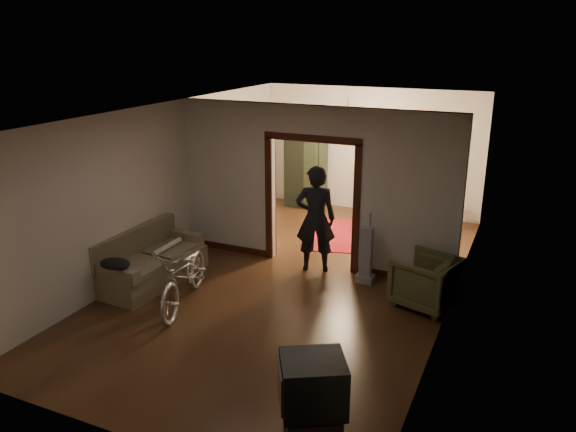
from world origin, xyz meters
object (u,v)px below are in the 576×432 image
Objects in this scene: locker at (306,169)px; armchair at (425,281)px; bicycle at (185,275)px; person at (315,219)px; sofa at (152,257)px; desk at (411,208)px.

armchair is at bearing -37.73° from locker.
bicycle is 5.46m from locker.
person is 3.77m from locker.
sofa is 1.06× the size of locker.
desk is (-1.00, 3.58, 0.00)m from armchair.
desk is (2.30, 5.02, -0.09)m from bicycle.
locker reaches higher than bicycle.
person is at bearing -94.42° from desk.
armchair is (3.30, 1.44, -0.09)m from bicycle.
person is 1.75× the size of desk.
desk is at bearing 58.75° from sofa.
locker is (-1.59, 3.41, -0.03)m from person.
locker is (-3.60, 4.00, 0.51)m from armchair.
sofa is 1.02× the size of person.
desk is at bearing -126.92° from person.
person reaches higher than bicycle.
sofa is at bearing 139.21° from bicycle.
armchair is at bearing 17.23° from sofa.
person is (1.30, 2.02, 0.45)m from bicycle.
armchair is 2.15m from person.
desk is at bearing 50.20° from bicycle.
sofa is 1.06m from bicycle.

